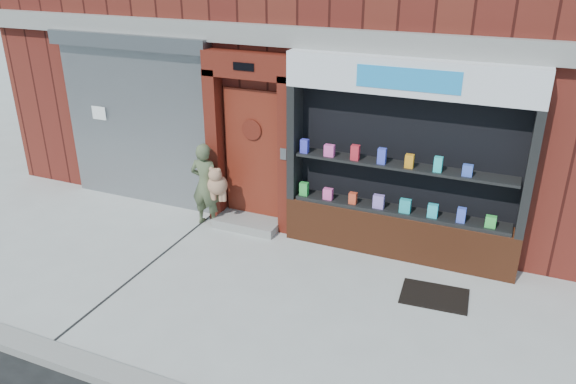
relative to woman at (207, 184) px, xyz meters
The scene contains 6 objects.
ground 2.21m from the woman, 47.64° to the right, with size 80.00×80.00×0.00m, color #9E9E99.
shutter_bay 1.91m from the woman, 166.35° to the left, with size 3.10×0.30×3.04m.
red_door_bay 1.03m from the woman, 26.09° to the left, with size 1.52×0.58×2.90m.
pharmacy_bay 3.23m from the woman, ahead, with size 3.50×0.41×3.00m.
woman is the anchor object (origin of this frame).
doormat 4.04m from the woman, 10.01° to the right, with size 0.89×0.62×0.02m, color black.
Camera 1 is at (3.19, -5.81, 4.38)m, focal length 35.00 mm.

